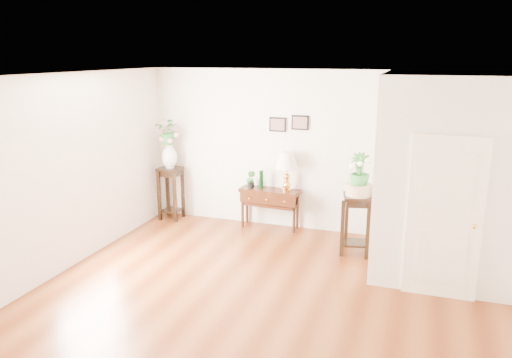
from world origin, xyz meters
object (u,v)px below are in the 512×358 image
at_px(table_lamp, 287,171).
at_px(console_table, 270,208).
at_px(plant_stand_a, 171,193).
at_px(plant_stand_b, 357,224).

bearing_deg(table_lamp, console_table, 180.00).
bearing_deg(plant_stand_a, console_table, 3.06).
bearing_deg(plant_stand_a, plant_stand_b, -9.41).
xyz_separation_m(table_lamp, plant_stand_a, (-2.22, -0.10, -0.57)).
relative_size(console_table, table_lamp, 1.55).
distance_m(table_lamp, plant_stand_b, 1.61).
height_order(table_lamp, plant_stand_b, table_lamp).
relative_size(plant_stand_a, plant_stand_b, 1.05).
height_order(console_table, plant_stand_b, plant_stand_b).
xyz_separation_m(console_table, plant_stand_a, (-1.92, -0.10, 0.14)).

